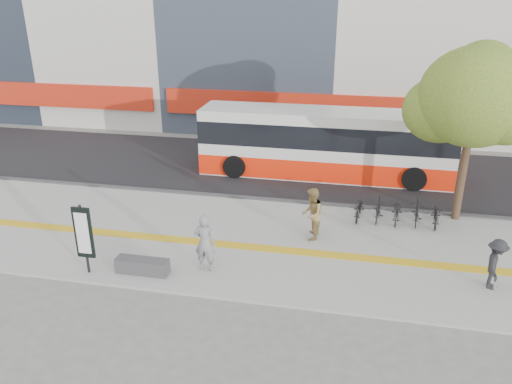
% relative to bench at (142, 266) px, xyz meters
% --- Properties ---
extents(ground, '(120.00, 120.00, 0.00)m').
position_rel_bench_xyz_m(ground, '(2.60, 1.20, -0.30)').
color(ground, '#62615D').
rests_on(ground, ground).
extents(sidewalk, '(40.00, 7.00, 0.08)m').
position_rel_bench_xyz_m(sidewalk, '(2.60, 2.70, -0.27)').
color(sidewalk, gray).
rests_on(sidewalk, ground).
extents(tactile_strip, '(40.00, 0.45, 0.01)m').
position_rel_bench_xyz_m(tactile_strip, '(2.60, 2.20, -0.22)').
color(tactile_strip, gold).
rests_on(tactile_strip, sidewalk).
extents(street, '(40.00, 8.00, 0.06)m').
position_rel_bench_xyz_m(street, '(2.60, 10.20, -0.28)').
color(street, black).
rests_on(street, ground).
extents(curb, '(40.00, 0.25, 0.14)m').
position_rel_bench_xyz_m(curb, '(2.60, 6.20, -0.23)').
color(curb, '#333335').
rests_on(curb, ground).
extents(bench, '(1.60, 0.45, 0.45)m').
position_rel_bench_xyz_m(bench, '(0.00, 0.00, 0.00)').
color(bench, '#333335').
rests_on(bench, sidewalk).
extents(signboard, '(0.55, 0.10, 2.20)m').
position_rel_bench_xyz_m(signboard, '(-1.60, -0.31, 1.06)').
color(signboard, black).
rests_on(signboard, sidewalk).
extents(street_tree, '(4.40, 3.80, 6.31)m').
position_rel_bench_xyz_m(street_tree, '(9.78, 6.02, 4.21)').
color(street_tree, '#3A261A').
rests_on(street_tree, sidewalk).
extents(bus, '(11.15, 2.64, 2.97)m').
position_rel_bench_xyz_m(bus, '(4.61, 9.70, 1.15)').
color(bus, silver).
rests_on(bus, street).
extents(bicycle_row, '(3.41, 1.57, 0.88)m').
position_rel_bench_xyz_m(bicycle_row, '(7.65, 5.20, 0.19)').
color(bicycle_row, black).
rests_on(bicycle_row, sidewalk).
extents(seated_woman, '(0.66, 0.43, 1.81)m').
position_rel_bench_xyz_m(seated_woman, '(1.80, 0.56, 0.68)').
color(seated_woman, black).
rests_on(seated_woman, sidewalk).
extents(pedestrian_tan, '(0.72, 0.91, 1.82)m').
position_rel_bench_xyz_m(pedestrian_tan, '(4.70, 3.23, 0.68)').
color(pedestrian_tan, olive).
rests_on(pedestrian_tan, sidewalk).
extents(pedestrian_dark, '(0.75, 1.07, 1.51)m').
position_rel_bench_xyz_m(pedestrian_dark, '(10.04, 1.24, 0.53)').
color(pedestrian_dark, black).
rests_on(pedestrian_dark, sidewalk).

